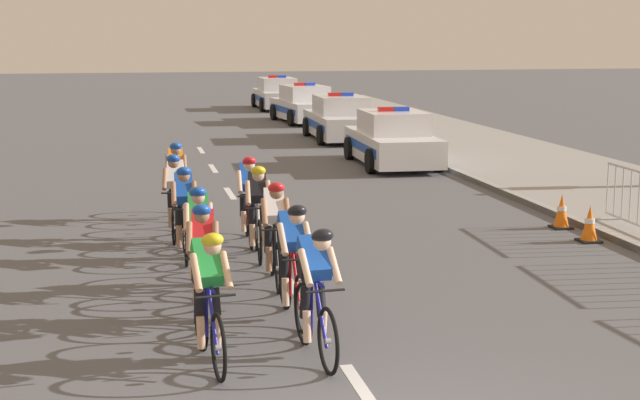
% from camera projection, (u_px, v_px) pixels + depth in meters
% --- Properties ---
extents(sidewalk_slab, '(5.05, 60.00, 0.12)m').
position_uv_depth(sidewalk_slab, '(568.00, 177.00, 22.94)').
color(sidewalk_slab, gray).
rests_on(sidewalk_slab, ground).
extents(kerb_edge, '(0.16, 60.00, 0.13)m').
position_uv_depth(kerb_edge, '(474.00, 179.00, 22.45)').
color(kerb_edge, '#9E9E99').
rests_on(kerb_edge, ground).
extents(lane_markings_centre, '(0.14, 25.60, 0.01)m').
position_uv_depth(lane_markings_centre, '(254.00, 230.00, 17.02)').
color(lane_markings_centre, white).
rests_on(lane_markings_centre, ground).
extents(cyclist_lead, '(0.45, 1.72, 1.56)m').
position_uv_depth(cyclist_lead, '(209.00, 295.00, 9.93)').
color(cyclist_lead, black).
rests_on(cyclist_lead, ground).
extents(cyclist_second, '(0.44, 1.72, 1.56)m').
position_uv_depth(cyclist_second, '(316.00, 290.00, 10.13)').
color(cyclist_second, black).
rests_on(cyclist_second, ground).
extents(cyclist_third, '(0.45, 1.72, 1.56)m').
position_uv_depth(cyclist_third, '(203.00, 259.00, 11.55)').
color(cyclist_third, black).
rests_on(cyclist_third, ground).
extents(cyclist_fourth, '(0.42, 1.72, 1.56)m').
position_uv_depth(cyclist_fourth, '(293.00, 260.00, 11.49)').
color(cyclist_fourth, black).
rests_on(cyclist_fourth, ground).
extents(cyclist_fifth, '(0.44, 1.72, 1.56)m').
position_uv_depth(cyclist_fifth, '(199.00, 236.00, 12.81)').
color(cyclist_fifth, black).
rests_on(cyclist_fifth, ground).
extents(cyclist_sixth, '(0.44, 1.72, 1.56)m').
position_uv_depth(cyclist_sixth, '(275.00, 231.00, 13.17)').
color(cyclist_sixth, black).
rests_on(cyclist_sixth, ground).
extents(cyclist_seventh, '(0.42, 1.72, 1.56)m').
position_uv_depth(cyclist_seventh, '(184.00, 211.00, 14.65)').
color(cyclist_seventh, black).
rests_on(cyclist_seventh, ground).
extents(cyclist_eighth, '(0.44, 1.72, 1.56)m').
position_uv_depth(cyclist_eighth, '(258.00, 210.00, 14.73)').
color(cyclist_eighth, black).
rests_on(cyclist_eighth, ground).
extents(cyclist_ninth, '(0.45, 1.72, 1.56)m').
position_uv_depth(cyclist_ninth, '(175.00, 195.00, 16.11)').
color(cyclist_ninth, black).
rests_on(cyclist_ninth, ground).
extents(cyclist_tenth, '(0.43, 1.72, 1.56)m').
position_uv_depth(cyclist_tenth, '(249.00, 198.00, 15.81)').
color(cyclist_tenth, black).
rests_on(cyclist_tenth, ground).
extents(cyclist_eleventh, '(0.42, 1.72, 1.56)m').
position_uv_depth(cyclist_eleventh, '(176.00, 179.00, 17.82)').
color(cyclist_eleventh, black).
rests_on(cyclist_eleventh, ground).
extents(police_car_nearest, '(2.11, 4.46, 1.59)m').
position_uv_depth(police_car_nearest, '(392.00, 140.00, 25.19)').
color(police_car_nearest, white).
rests_on(police_car_nearest, ground).
extents(police_car_second, '(2.08, 4.44, 1.59)m').
position_uv_depth(police_car_second, '(340.00, 120.00, 31.22)').
color(police_car_second, silver).
rests_on(police_car_second, ground).
extents(police_car_third, '(2.30, 4.54, 1.59)m').
position_uv_depth(police_car_third, '(304.00, 105.00, 37.41)').
color(police_car_third, silver).
rests_on(police_car_third, ground).
extents(police_car_furthest, '(2.01, 4.40, 1.59)m').
position_uv_depth(police_car_furthest, '(277.00, 95.00, 43.94)').
color(police_car_furthest, silver).
rests_on(police_car_furthest, ground).
extents(crowd_barrier_rear, '(0.57, 2.32, 1.07)m').
position_uv_depth(crowd_barrier_rear, '(639.00, 202.00, 16.20)').
color(crowd_barrier_rear, '#B7BABF').
rests_on(crowd_barrier_rear, sidewalk_slab).
extents(traffic_cone_near, '(0.36, 0.36, 0.64)m').
position_uv_depth(traffic_cone_near, '(562.00, 212.00, 17.10)').
color(traffic_cone_near, black).
rests_on(traffic_cone_near, ground).
extents(traffic_cone_far, '(0.36, 0.36, 0.64)m').
position_uv_depth(traffic_cone_far, '(590.00, 224.00, 15.98)').
color(traffic_cone_far, black).
rests_on(traffic_cone_far, ground).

